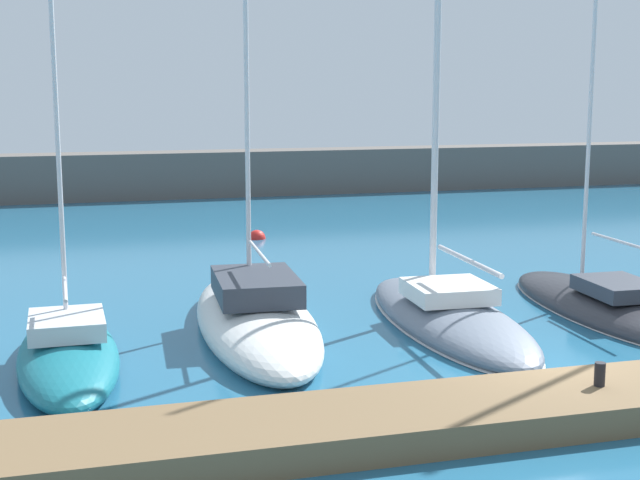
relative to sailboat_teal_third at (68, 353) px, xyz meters
The scene contains 9 objects.
ground_plane 10.00m from the sailboat_teal_third, 19.77° to the right, with size 120.00×120.00×0.00m, color #236084.
dock_pier 10.88m from the sailboat_teal_third, 30.17° to the right, with size 45.89×2.35×0.55m, color brown.
breakwater_seawall 31.08m from the sailboat_teal_third, 72.37° to the left, with size 108.00×2.40×2.45m, color #5B5651.
sailboat_teal_third is the anchor object (origin of this frame).
sailboat_white_fourth 4.75m from the sailboat_teal_third, 21.10° to the left, with size 3.32×9.55×16.63m.
sailboat_slate_fifth 9.32m from the sailboat_teal_third, ahead, with size 3.09×9.08×17.20m.
sailboat_charcoal_sixth 13.80m from the sailboat_teal_third, ahead, with size 2.97×8.53×13.93m.
mooring_buoy_red 16.80m from the sailboat_teal_third, 64.41° to the left, with size 0.70×0.70×0.70m, color red.
dock_bollard 10.84m from the sailboat_teal_third, 30.34° to the right, with size 0.20×0.20×0.44m, color black.
Camera 1 is at (-9.26, -15.91, 5.97)m, focal length 50.66 mm.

